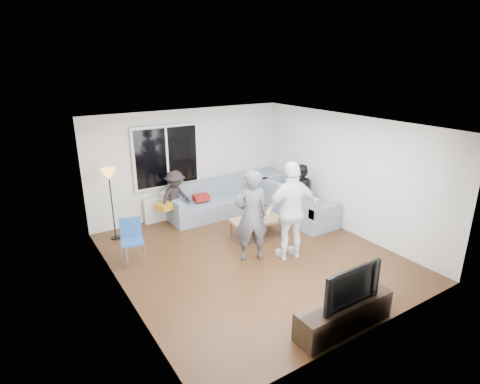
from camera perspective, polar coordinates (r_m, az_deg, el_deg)
floor at (r=7.78m, az=1.78°, el=-9.54°), size 5.00×5.50×0.04m
ceiling at (r=6.92m, az=2.01°, el=10.06°), size 5.00×5.50×0.04m
wall_back at (r=9.55m, az=-7.55°, el=4.31°), size 5.00×0.04×2.60m
wall_front at (r=5.38m, az=18.98°, el=-8.52°), size 5.00×0.04×2.60m
wall_left at (r=6.26m, az=-17.57°, el=-4.39°), size 0.04×5.50×2.60m
wall_right at (r=8.85m, az=15.50°, el=2.59°), size 0.04×5.50×2.60m
window_frame at (r=9.19m, az=-10.80°, el=5.16°), size 1.62×0.06×1.47m
window_glass at (r=9.16m, az=-10.70°, el=5.12°), size 1.50×0.02×1.35m
window_mullion at (r=9.15m, az=-10.68°, el=5.10°), size 0.05×0.03×1.35m
radiator at (r=9.52m, az=-10.25°, el=-2.14°), size 1.30×0.12×0.62m
potted_plant at (r=9.44m, az=-8.82°, el=0.85°), size 0.23×0.21×0.35m
vase at (r=9.31m, az=-11.15°, el=-0.04°), size 0.22×0.22×0.19m
sofa_back_section at (r=9.57m, az=-3.70°, el=-1.02°), size 2.30×0.85×0.85m
sofa_right_section at (r=9.44m, az=8.59°, el=-1.49°), size 2.00×0.85×0.85m
sofa_corner at (r=10.39m, az=4.00°, el=0.59°), size 0.85×0.85×0.85m
cushion_yellow at (r=9.02m, az=-10.86°, el=-2.05°), size 0.46×0.42×0.14m
cushion_red at (r=9.44m, az=-5.71°, el=-0.81°), size 0.40×0.34×0.13m
coffee_table at (r=8.52m, az=2.42°, el=-5.24°), size 1.15×0.70×0.40m
pitcher at (r=8.30m, az=1.81°, el=-3.77°), size 0.17×0.17×0.17m
side_chair at (r=7.62m, az=-15.60°, el=-7.12°), size 0.48×0.48×0.86m
floor_lamp at (r=8.61m, az=-18.34°, el=-1.80°), size 0.32×0.32×1.56m
player_left at (r=7.29m, az=1.65°, el=-3.55°), size 0.76×0.62×1.80m
player_right at (r=7.40m, az=7.61°, el=-2.82°), size 1.19×0.65×1.93m
spectator_right at (r=9.30m, az=8.97°, el=-0.13°), size 0.54×0.68×1.37m
spectator_back at (r=9.10m, az=-9.49°, el=-0.83°), size 0.95×0.73×1.30m
tv_console at (r=6.00m, az=15.08°, el=-17.09°), size 1.60×0.40×0.44m
television at (r=5.72m, az=15.53°, el=-12.89°), size 1.03×0.13×0.59m
bottle_c at (r=8.52m, az=2.35°, el=-3.14°), size 0.07×0.07×0.17m
bottle_e at (r=8.64m, az=3.72°, el=-2.62°), size 0.07×0.07×0.24m
bottle_d at (r=8.40m, az=3.90°, el=-3.16°), size 0.07×0.07×0.26m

